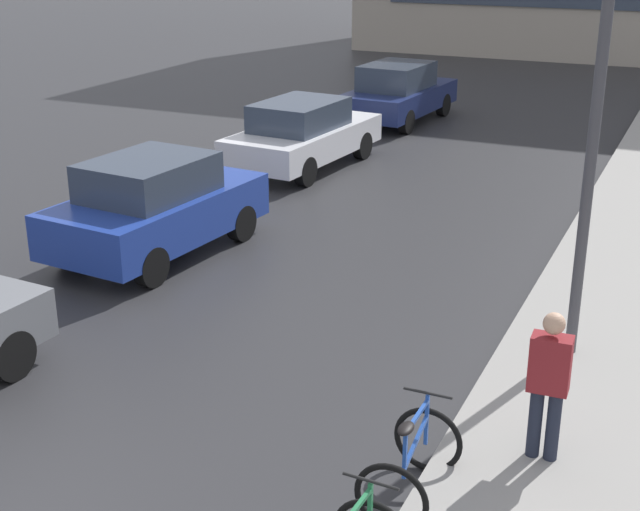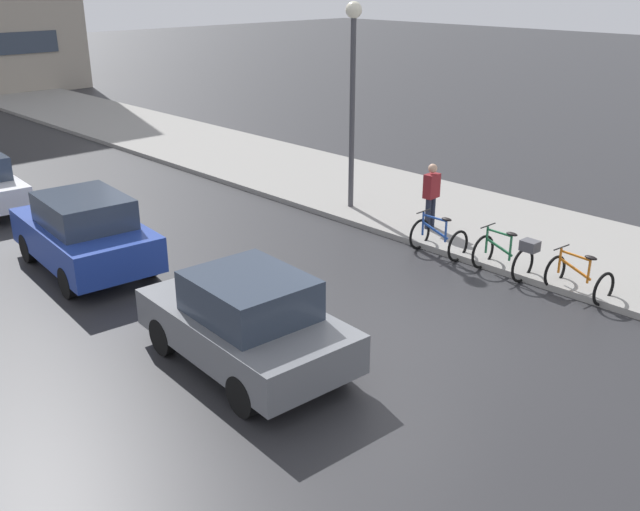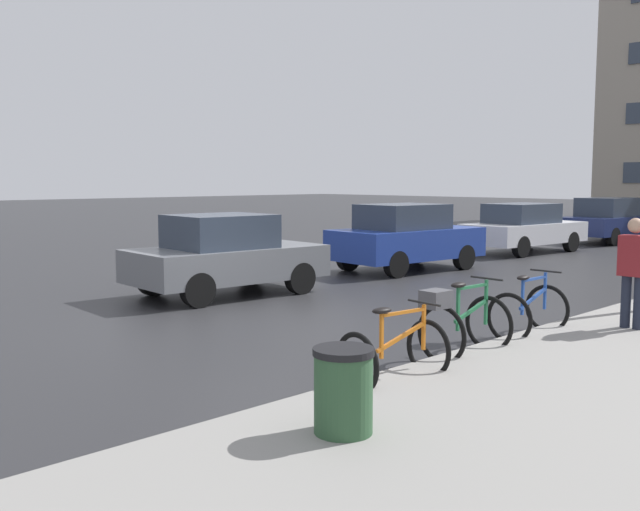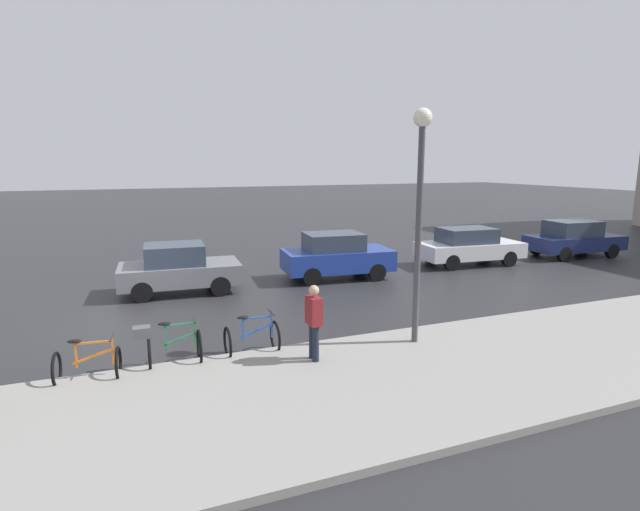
# 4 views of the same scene
# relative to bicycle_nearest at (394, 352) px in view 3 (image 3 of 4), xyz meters

# --- Properties ---
(ground_plane) EXTENTS (140.00, 140.00, 0.00)m
(ground_plane) POSITION_rel_bicycle_nearest_xyz_m (-3.77, 1.13, -0.38)
(ground_plane) COLOR #28282B
(bicycle_nearest) EXTENTS (0.81, 1.23, 0.91)m
(bicycle_nearest) POSITION_rel_bicycle_nearest_xyz_m (0.00, 0.00, 0.00)
(bicycle_nearest) COLOR black
(bicycle_nearest) RESTS_ON ground
(bicycle_second) EXTENTS (0.80, 1.34, 1.01)m
(bicycle_second) POSITION_rel_bicycle_nearest_xyz_m (-0.17, 1.51, 0.12)
(bicycle_second) COLOR black
(bicycle_second) RESTS_ON ground
(bicycle_third) EXTENTS (0.72, 1.14, 0.95)m
(bicycle_third) POSITION_rel_bicycle_nearest_xyz_m (-0.21, 3.29, 0.02)
(bicycle_third) COLOR black
(bicycle_third) RESTS_ON ground
(car_grey) EXTENTS (2.15, 3.92, 1.61)m
(car_grey) POSITION_rel_bicycle_nearest_xyz_m (-6.39, 2.42, 0.41)
(car_grey) COLOR slate
(car_grey) RESTS_ON ground
(car_blue) EXTENTS (2.25, 4.08, 1.68)m
(car_blue) POSITION_rel_bicycle_nearest_xyz_m (-6.34, 8.02, 0.46)
(car_blue) COLOR navy
(car_blue) RESTS_ON ground
(car_white) EXTENTS (2.21, 4.43, 1.54)m
(car_white) POSITION_rel_bicycle_nearest_xyz_m (-6.53, 14.10, 0.40)
(car_white) COLOR silver
(car_white) RESTS_ON ground
(car_navy) EXTENTS (2.17, 4.37, 1.63)m
(car_navy) POSITION_rel_bicycle_nearest_xyz_m (-6.26, 19.67, 0.43)
(car_navy) COLOR navy
(car_navy) RESTS_ON ground
(pedestrian) EXTENTS (0.41, 0.26, 1.75)m
(pedestrian) POSITION_rel_bicycle_nearest_xyz_m (0.84, 4.35, 0.61)
(pedestrian) COLOR #1E2333
(pedestrian) RESTS_ON ground
(trash_bin) EXTENTS (0.53, 0.53, 0.88)m
(trash_bin) POSITION_rel_bicycle_nearest_xyz_m (0.89, -1.74, 0.06)
(trash_bin) COLOR #2D5133
(trash_bin) RESTS_ON ground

